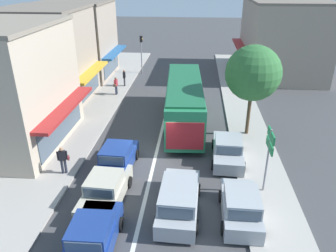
{
  "coord_description": "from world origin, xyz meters",
  "views": [
    {
      "loc": [
        2.34,
        -17.35,
        10.36
      ],
      "look_at": [
        0.6,
        2.05,
        1.2
      ],
      "focal_mm": 35.0,
      "sensor_mm": 36.0,
      "label": 1
    }
  ],
  "objects_px": {
    "city_bus": "(184,99)",
    "parked_hatchback_kerb_front": "(241,207)",
    "sedan_behind_bus_mid": "(92,238)",
    "pedestrian_browsing_midblock": "(124,77)",
    "directional_road_sign": "(270,146)",
    "street_tree_right": "(253,73)",
    "pedestrian_far_walker": "(63,159)",
    "wagon_adjacent_lane_lead": "(179,199)",
    "sedan_queue_far_back": "(105,190)",
    "parked_sedan_kerb_second": "(228,150)",
    "traffic_light_downstreet": "(141,48)",
    "pedestrian_with_handbag_near": "(116,85)",
    "hatchback_queue_gap_filler": "(118,158)"
  },
  "relations": [
    {
      "from": "directional_road_sign",
      "to": "street_tree_right",
      "type": "distance_m",
      "value": 6.92
    },
    {
      "from": "pedestrian_with_handbag_near",
      "to": "pedestrian_far_walker",
      "type": "distance_m",
      "value": 13.13
    },
    {
      "from": "wagon_adjacent_lane_lead",
      "to": "street_tree_right",
      "type": "distance_m",
      "value": 10.33
    },
    {
      "from": "parked_sedan_kerb_second",
      "to": "pedestrian_far_walker",
      "type": "xyz_separation_m",
      "value": [
        -9.22,
        -2.53,
        0.4
      ]
    },
    {
      "from": "sedan_behind_bus_mid",
      "to": "parked_hatchback_kerb_front",
      "type": "bearing_deg",
      "value": 21.84
    },
    {
      "from": "parked_hatchback_kerb_front",
      "to": "street_tree_right",
      "type": "bearing_deg",
      "value": 80.92
    },
    {
      "from": "wagon_adjacent_lane_lead",
      "to": "parked_hatchback_kerb_front",
      "type": "relative_size",
      "value": 1.22
    },
    {
      "from": "sedan_queue_far_back",
      "to": "street_tree_right",
      "type": "distance_m",
      "value": 11.95
    },
    {
      "from": "traffic_light_downstreet",
      "to": "pedestrian_with_handbag_near",
      "type": "height_order",
      "value": "traffic_light_downstreet"
    },
    {
      "from": "sedan_behind_bus_mid",
      "to": "traffic_light_downstreet",
      "type": "distance_m",
      "value": 26.05
    },
    {
      "from": "city_bus",
      "to": "wagon_adjacent_lane_lead",
      "type": "height_order",
      "value": "city_bus"
    },
    {
      "from": "wagon_adjacent_lane_lead",
      "to": "directional_road_sign",
      "type": "relative_size",
      "value": 1.27
    },
    {
      "from": "wagon_adjacent_lane_lead",
      "to": "parked_hatchback_kerb_front",
      "type": "bearing_deg",
      "value": -4.54
    },
    {
      "from": "parked_sedan_kerb_second",
      "to": "pedestrian_browsing_midblock",
      "type": "xyz_separation_m",
      "value": [
        -9.12,
        13.15,
        0.4
      ]
    },
    {
      "from": "hatchback_queue_gap_filler",
      "to": "traffic_light_downstreet",
      "type": "distance_m",
      "value": 19.85
    },
    {
      "from": "sedan_behind_bus_mid",
      "to": "directional_road_sign",
      "type": "xyz_separation_m",
      "value": [
        7.62,
        4.67,
        2.04
      ]
    },
    {
      "from": "pedestrian_with_handbag_near",
      "to": "pedestrian_far_walker",
      "type": "bearing_deg",
      "value": -89.39
    },
    {
      "from": "wagon_adjacent_lane_lead",
      "to": "hatchback_queue_gap_filler",
      "type": "bearing_deg",
      "value": 136.68
    },
    {
      "from": "sedan_behind_bus_mid",
      "to": "pedestrian_far_walker",
      "type": "height_order",
      "value": "pedestrian_far_walker"
    },
    {
      "from": "parked_sedan_kerb_second",
      "to": "city_bus",
      "type": "bearing_deg",
      "value": 118.91
    },
    {
      "from": "city_bus",
      "to": "traffic_light_downstreet",
      "type": "bearing_deg",
      "value": 112.39
    },
    {
      "from": "pedestrian_far_walker",
      "to": "sedan_behind_bus_mid",
      "type": "bearing_deg",
      "value": -58.7
    },
    {
      "from": "parked_hatchback_kerb_front",
      "to": "traffic_light_downstreet",
      "type": "height_order",
      "value": "traffic_light_downstreet"
    },
    {
      "from": "traffic_light_downstreet",
      "to": "pedestrian_with_handbag_near",
      "type": "relative_size",
      "value": 2.58
    },
    {
      "from": "sedan_queue_far_back",
      "to": "parked_sedan_kerb_second",
      "type": "height_order",
      "value": "same"
    },
    {
      "from": "city_bus",
      "to": "traffic_light_downstreet",
      "type": "relative_size",
      "value": 2.61
    },
    {
      "from": "city_bus",
      "to": "pedestrian_with_handbag_near",
      "type": "height_order",
      "value": "city_bus"
    },
    {
      "from": "city_bus",
      "to": "hatchback_queue_gap_filler",
      "type": "relative_size",
      "value": 2.91
    },
    {
      "from": "sedan_queue_far_back",
      "to": "parked_sedan_kerb_second",
      "type": "bearing_deg",
      "value": 35.89
    },
    {
      "from": "pedestrian_with_handbag_near",
      "to": "pedestrian_far_walker",
      "type": "relative_size",
      "value": 1.0
    },
    {
      "from": "parked_hatchback_kerb_front",
      "to": "sedan_queue_far_back",
      "type": "bearing_deg",
      "value": 173.28
    },
    {
      "from": "wagon_adjacent_lane_lead",
      "to": "traffic_light_downstreet",
      "type": "bearing_deg",
      "value": 103.38
    },
    {
      "from": "parked_hatchback_kerb_front",
      "to": "parked_sedan_kerb_second",
      "type": "relative_size",
      "value": 0.87
    },
    {
      "from": "sedan_behind_bus_mid",
      "to": "pedestrian_browsing_midblock",
      "type": "relative_size",
      "value": 2.6
    },
    {
      "from": "hatchback_queue_gap_filler",
      "to": "sedan_queue_far_back",
      "type": "xyz_separation_m",
      "value": [
        0.07,
        -2.98,
        -0.05
      ]
    },
    {
      "from": "traffic_light_downstreet",
      "to": "directional_road_sign",
      "type": "height_order",
      "value": "traffic_light_downstreet"
    },
    {
      "from": "city_bus",
      "to": "pedestrian_browsing_midblock",
      "type": "bearing_deg",
      "value": 128.23
    },
    {
      "from": "parked_sedan_kerb_second",
      "to": "sedan_behind_bus_mid",
      "type": "bearing_deg",
      "value": -127.53
    },
    {
      "from": "pedestrian_with_handbag_near",
      "to": "sedan_behind_bus_mid",
      "type": "bearing_deg",
      "value": -79.68
    },
    {
      "from": "street_tree_right",
      "to": "pedestrian_far_walker",
      "type": "height_order",
      "value": "street_tree_right"
    },
    {
      "from": "traffic_light_downstreet",
      "to": "parked_hatchback_kerb_front",
      "type": "bearing_deg",
      "value": -70.35
    },
    {
      "from": "hatchback_queue_gap_filler",
      "to": "sedan_queue_far_back",
      "type": "distance_m",
      "value": 2.98
    },
    {
      "from": "directional_road_sign",
      "to": "street_tree_right",
      "type": "xyz_separation_m",
      "value": [
        -0.02,
        6.7,
        1.74
      ]
    },
    {
      "from": "city_bus",
      "to": "sedan_behind_bus_mid",
      "type": "xyz_separation_m",
      "value": [
        -3.11,
        -13.05,
        -1.22
      ]
    },
    {
      "from": "wagon_adjacent_lane_lead",
      "to": "parked_hatchback_kerb_front",
      "type": "distance_m",
      "value": 2.85
    },
    {
      "from": "city_bus",
      "to": "pedestrian_browsing_midblock",
      "type": "height_order",
      "value": "city_bus"
    },
    {
      "from": "city_bus",
      "to": "parked_hatchback_kerb_front",
      "type": "distance_m",
      "value": 11.07
    },
    {
      "from": "traffic_light_downstreet",
      "to": "pedestrian_with_handbag_near",
      "type": "distance_m",
      "value": 7.76
    },
    {
      "from": "sedan_behind_bus_mid",
      "to": "pedestrian_browsing_midblock",
      "type": "distance_m",
      "value": 21.2
    },
    {
      "from": "traffic_light_downstreet",
      "to": "pedestrian_with_handbag_near",
      "type": "xyz_separation_m",
      "value": [
        -1.18,
        -7.46,
        -1.79
      ]
    }
  ]
}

